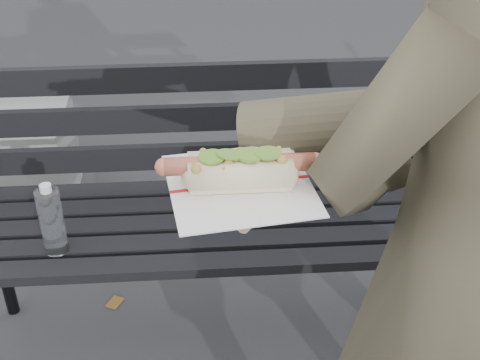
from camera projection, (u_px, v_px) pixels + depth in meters
name	position (u px, v px, depth m)	size (l,w,h in m)	color
park_bench	(203.00, 194.00, 1.95)	(1.50, 0.44, 0.88)	black
person	(465.00, 273.00, 1.12)	(0.64, 0.42, 1.76)	#47452F
held_hotdog	(371.00, 132.00, 0.94)	(0.62, 0.30, 0.20)	#47452F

